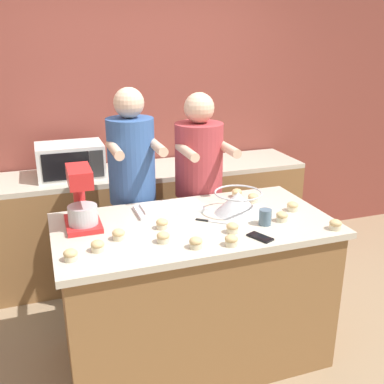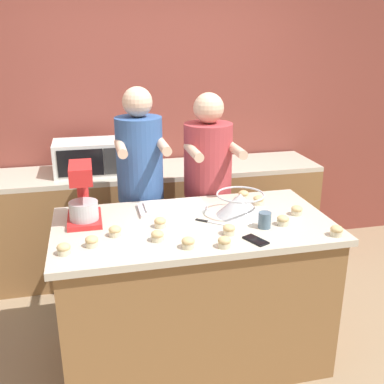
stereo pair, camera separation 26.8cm
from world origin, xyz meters
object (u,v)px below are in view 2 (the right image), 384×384
cell_phone (256,240)px  cupcake_6 (224,242)px  cupcake_0 (115,231)px  cupcake_5 (259,200)px  baking_tray (172,207)px  cupcake_2 (188,243)px  cupcake_3 (157,236)px  cupcake_9 (283,220)px  knife (210,222)px  cupcake_7 (229,229)px  cupcake_8 (337,231)px  cupcake_4 (243,195)px  cupcake_10 (92,241)px  drinking_glass (265,220)px  cupcake_11 (160,222)px  microwave_oven (86,157)px  stand_mixer (83,197)px  cupcake_1 (64,249)px  cupcake_12 (297,210)px  person_right (208,199)px  mixing_bowl (240,204)px

cell_phone → cupcake_6: 0.19m
cupcake_0 → cupcake_5: same height
baking_tray → cupcake_2: 0.56m
cupcake_3 → cupcake_9: size_ratio=1.00×
cupcake_5 → knife: bearing=-150.3°
cupcake_7 → cupcake_8: same height
baking_tray → cupcake_9: bearing=-33.4°
cupcake_4 → cupcake_10: bearing=-153.3°
drinking_glass → cupcake_4: bearing=85.0°
cupcake_6 → cupcake_11: same height
cupcake_7 → microwave_oven: bearing=117.3°
cupcake_0 → cupcake_4: same height
cupcake_11 → stand_mixer: bearing=156.8°
baking_tray → cupcake_1: (-0.66, -0.49, 0.01)m
cupcake_0 → cupcake_7: bearing=-11.2°
cupcake_7 → cupcake_10: bearing=178.6°
cell_phone → stand_mixer: bearing=151.7°
cupcake_12 → person_right: bearing=122.0°
baking_tray → cupcake_1: size_ratio=6.15×
cupcake_9 → cupcake_8: bearing=-42.2°
cupcake_9 → cupcake_5: bearing=92.5°
microwave_oven → cupcake_2: (0.50, -1.60, -0.08)m
mixing_bowl → cupcake_4: bearing=66.4°
cupcake_3 → cupcake_11: same height
microwave_oven → cupcake_9: bearing=-52.0°
cupcake_1 → person_right: bearing=41.1°
cupcake_3 → cupcake_6: same height
cupcake_8 → cupcake_4: bearing=114.1°
mixing_bowl → cupcake_4: 0.30m
cupcake_2 → cupcake_1: bearing=173.4°
cupcake_9 → cupcake_12: same height
cupcake_1 → cell_phone: bearing=-4.3°
knife → cupcake_2: size_ratio=2.58×
knife → cupcake_3: cupcake_3 is taller
cupcake_7 → cupcake_8: size_ratio=1.00×
cupcake_4 → cupcake_5: same height
stand_mixer → baking_tray: stand_mixer is taller
cell_phone → drinking_glass: drinking_glass is taller
cupcake_2 → mixing_bowl: bearing=42.3°
cupcake_4 → cupcake_7: bearing=-117.0°
cupcake_10 → cupcake_11: size_ratio=1.00×
drinking_glass → cupcake_9: bearing=5.8°
person_right → cupcake_2: 1.02m
drinking_glass → cupcake_5: drinking_glass is taller
microwave_oven → cupcake_2: size_ratio=7.40×
cell_phone → cupcake_1: 1.02m
cupcake_0 → cupcake_7: size_ratio=1.00×
knife → cupcake_12: 0.56m
cupcake_5 → stand_mixer: bearing=-178.1°
person_right → drinking_glass: bearing=-80.5°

